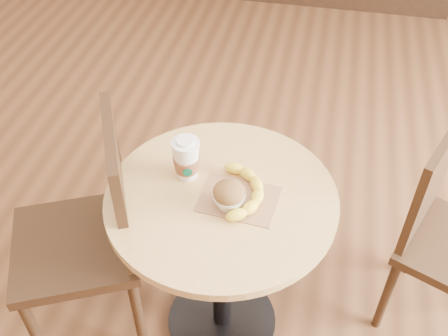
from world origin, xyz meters
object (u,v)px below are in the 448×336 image
Objects in this scene: chair_right at (448,234)px; banana at (243,192)px; muffin at (229,195)px; coffee_cup at (186,160)px; cafe_table at (222,236)px; chair_left at (91,232)px.

banana is at bearing 130.52° from chair_right.
muffin is 0.38× the size of banana.
muffin is (0.16, -0.11, -0.02)m from coffee_cup.
coffee_cup reaches higher than cafe_table.
banana is at bearing 53.99° from muffin.
coffee_cup reaches higher than chair_right.
cafe_table is 0.85× the size of chair_right.
chair_left is at bearing -177.11° from muffin.
coffee_cup is at bearing 123.45° from chair_right.
coffee_cup is (-0.91, -0.16, 0.33)m from chair_right.
chair_left is at bearing -171.73° from cafe_table.
coffee_cup is (-0.13, 0.07, 0.27)m from cafe_table.
chair_left reaches higher than banana.
banana is (0.04, 0.05, -0.03)m from muffin.
coffee_cup is at bearing 155.71° from banana.
banana is (0.20, -0.06, -0.05)m from coffee_cup.
cafe_table is at bearing 178.59° from banana.
muffin is at bearing -52.62° from coffee_cup.
cafe_table is 0.31m from coffee_cup.
muffin is 0.07m from banana.
coffee_cup reaches higher than muffin.
cafe_table is 4.99× the size of coffee_cup.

